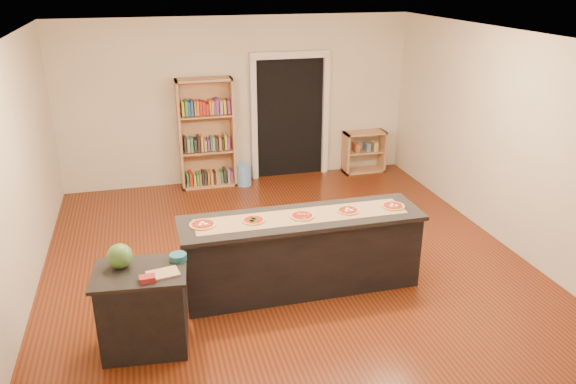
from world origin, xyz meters
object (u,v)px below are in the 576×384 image
object	(u,v)px
side_counter	(144,310)
waste_bin	(244,175)
bookshelf	(206,134)
low_shelf	(364,152)
watermelon	(120,256)
kitchen_island	(301,252)

from	to	relation	value
side_counter	waste_bin	bearing A→B (deg)	72.92
bookshelf	low_shelf	world-z (taller)	bookshelf
bookshelf	waste_bin	xyz separation A→B (m)	(0.59, -0.13, -0.74)
low_shelf	waste_bin	xyz separation A→B (m)	(-2.27, -0.13, -0.19)
waste_bin	watermelon	xyz separation A→B (m)	(-1.93, -4.07, 0.79)
side_counter	waste_bin	world-z (taller)	side_counter
side_counter	watermelon	xyz separation A→B (m)	(-0.16, 0.12, 0.54)
bookshelf	low_shelf	distance (m)	2.91
waste_bin	watermelon	distance (m)	4.58
low_shelf	waste_bin	distance (m)	2.28
waste_bin	side_counter	bearing A→B (deg)	-112.82
side_counter	bookshelf	bearing A→B (deg)	80.54
bookshelf	waste_bin	bearing A→B (deg)	-12.51
bookshelf	low_shelf	xyz separation A→B (m)	(2.86, 0.00, -0.55)
side_counter	bookshelf	size ratio (longest dim) A/B	0.47
bookshelf	waste_bin	distance (m)	0.95
side_counter	watermelon	size ratio (longest dim) A/B	3.67
bookshelf	waste_bin	world-z (taller)	bookshelf
kitchen_island	bookshelf	bearing A→B (deg)	99.64
side_counter	bookshelf	distance (m)	4.51
side_counter	low_shelf	xyz separation A→B (m)	(4.04, 4.33, -0.06)
kitchen_island	low_shelf	size ratio (longest dim) A/B	3.65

